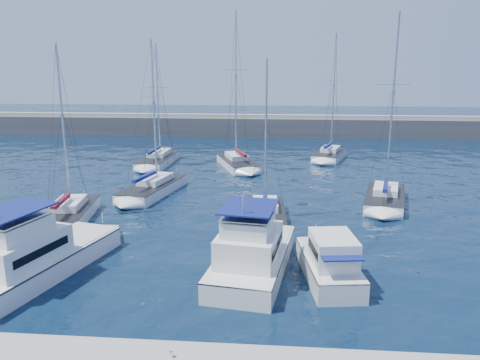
# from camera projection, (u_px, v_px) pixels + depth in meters

# --- Properties ---
(ground) EXTENTS (220.00, 220.00, 0.00)m
(ground) POSITION_uv_depth(u_px,v_px,m) (212.00, 258.00, 28.87)
(ground) COLOR black
(ground) RESTS_ON ground
(breakwater) EXTENTS (160.00, 6.00, 4.45)m
(breakwater) POSITION_uv_depth(u_px,v_px,m) (255.00, 129.00, 78.92)
(breakwater) COLOR #424244
(breakwater) RESTS_ON ground
(dock_cleat_centre) EXTENTS (0.16, 0.16, 0.25)m
(dock_cleat_centre) POSITION_uv_depth(u_px,v_px,m) (171.00, 354.00, 18.06)
(dock_cleat_centre) COLOR silver
(dock_cleat_centre) RESTS_ON dock
(motor_yacht_port_inner) EXTENTS (6.10, 11.17, 4.69)m
(motor_yacht_port_inner) POSITION_uv_depth(u_px,v_px,m) (34.00, 259.00, 25.94)
(motor_yacht_port_inner) COLOR silver
(motor_yacht_port_inner) RESTS_ON ground
(motor_yacht_stbd_inner) EXTENTS (5.02, 9.75, 4.69)m
(motor_yacht_stbd_inner) POSITION_uv_depth(u_px,v_px,m) (252.00, 255.00, 26.47)
(motor_yacht_stbd_inner) COLOR silver
(motor_yacht_stbd_inner) RESTS_ON ground
(motor_yacht_stbd_outer) EXTENTS (3.42, 6.71, 3.20)m
(motor_yacht_stbd_outer) POSITION_uv_depth(u_px,v_px,m) (330.00, 264.00, 25.67)
(motor_yacht_stbd_outer) COLOR silver
(motor_yacht_stbd_outer) RESTS_ON ground
(sailboat_mid_a) EXTENTS (4.10, 8.18, 13.48)m
(sailboat_mid_a) POSITION_uv_depth(u_px,v_px,m) (68.00, 214.00, 35.55)
(sailboat_mid_a) COLOR white
(sailboat_mid_a) RESTS_ON ground
(sailboat_mid_b) EXTENTS (4.85, 9.31, 14.10)m
(sailboat_mid_b) POSITION_uv_depth(u_px,v_px,m) (153.00, 188.00, 43.10)
(sailboat_mid_b) COLOR silver
(sailboat_mid_b) RESTS_ON ground
(sailboat_mid_c) EXTENTS (3.28, 7.28, 12.40)m
(sailboat_mid_c) POSITION_uv_depth(u_px,v_px,m) (265.00, 215.00, 35.43)
(sailboat_mid_c) COLOR white
(sailboat_mid_c) RESTS_ON ground
(sailboat_mid_e) EXTENTS (4.87, 8.29, 16.08)m
(sailboat_mid_e) POSITION_uv_depth(u_px,v_px,m) (385.00, 198.00, 39.73)
(sailboat_mid_e) COLOR white
(sailboat_mid_e) RESTS_ON ground
(sailboat_back_a) EXTENTS (3.40, 9.30, 14.39)m
(sailboat_back_a) POSITION_uv_depth(u_px,v_px,m) (158.00, 160.00, 55.89)
(sailboat_back_a) COLOR silver
(sailboat_back_a) RESTS_ON ground
(sailboat_back_b) EXTENTS (5.86, 9.03, 17.73)m
(sailboat_back_b) POSITION_uv_depth(u_px,v_px,m) (238.00, 163.00, 54.07)
(sailboat_back_b) COLOR silver
(sailboat_back_b) RESTS_ON ground
(sailboat_back_c) EXTENTS (5.12, 7.83, 15.63)m
(sailboat_back_c) POSITION_uv_depth(u_px,v_px,m) (330.00, 155.00, 58.66)
(sailboat_back_c) COLOR white
(sailboat_back_c) RESTS_ON ground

